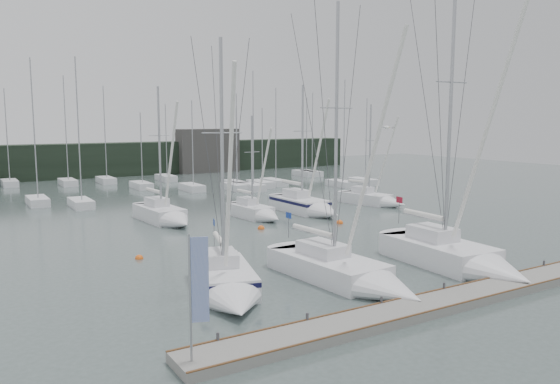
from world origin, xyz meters
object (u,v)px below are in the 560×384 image
(dock_banner, at_px, (196,287))
(buoy_d, at_px, (340,223))
(sailboat_near_right, at_px, (465,260))
(sailboat_mid_c, at_px, (258,213))
(buoy_b, at_px, (261,229))
(sailboat_near_center, at_px, (356,277))
(sailboat_mid_d, at_px, (309,207))
(sailboat_near_left, at_px, (228,286))
(sailboat_mid_e, at_px, (377,200))
(sailboat_mid_b, at_px, (167,217))
(buoy_c, at_px, (139,259))
(buoy_a, at_px, (205,254))

(dock_banner, xyz_separation_m, buoy_d, (20.48, 18.82, -2.99))
(sailboat_near_right, relative_size, sailboat_mid_c, 1.89)
(buoy_b, xyz_separation_m, dock_banner, (-13.83, -20.22, 2.99))
(sailboat_near_center, bearing_deg, sailboat_mid_d, 57.53)
(sailboat_near_right, distance_m, buoy_b, 17.03)
(sailboat_near_left, bearing_deg, sailboat_mid_e, 52.19)
(sailboat_near_center, height_order, sailboat_mid_b, sailboat_near_center)
(sailboat_near_center, height_order, buoy_c, sailboat_near_center)
(sailboat_mid_d, bearing_deg, sailboat_near_center, -119.23)
(buoy_a, distance_m, buoy_b, 8.78)
(buoy_a, bearing_deg, sailboat_mid_e, 22.69)
(sailboat_near_center, height_order, buoy_b, sailboat_near_center)
(sailboat_near_center, distance_m, buoy_a, 11.10)
(sailboat_mid_e, xyz_separation_m, buoy_b, (-15.73, -4.30, -0.52))
(sailboat_mid_d, height_order, buoy_a, sailboat_mid_d)
(sailboat_near_center, xyz_separation_m, buoy_c, (-7.77, 11.46, -0.54))
(buoy_b, bearing_deg, buoy_c, -159.17)
(sailboat_mid_d, distance_m, buoy_c, 19.75)
(sailboat_mid_c, bearing_deg, sailboat_near_right, -89.10)
(sailboat_near_center, xyz_separation_m, sailboat_near_right, (7.10, -0.93, 0.10))
(buoy_d, bearing_deg, sailboat_near_left, -142.76)
(buoy_c, relative_size, buoy_d, 0.86)
(sailboat_near_center, relative_size, sailboat_near_right, 0.86)
(buoy_d, bearing_deg, buoy_b, 168.06)
(buoy_a, bearing_deg, sailboat_near_left, -106.52)
(dock_banner, height_order, buoy_d, dock_banner)
(sailboat_mid_e, xyz_separation_m, buoy_c, (-26.72, -8.48, -0.52))
(sailboat_mid_d, height_order, buoy_c, sailboat_mid_d)
(sailboat_near_right, bearing_deg, sailboat_mid_e, 63.54)
(sailboat_near_center, xyz_separation_m, buoy_b, (3.21, 15.63, -0.54))
(buoy_a, relative_size, buoy_b, 1.02)
(buoy_b, relative_size, dock_banner, 0.13)
(sailboat_mid_d, relative_size, buoy_b, 22.41)
(buoy_d, bearing_deg, sailboat_mid_b, 148.72)
(sailboat_mid_d, bearing_deg, buoy_c, -157.61)
(sailboat_mid_b, height_order, sailboat_mid_d, sailboat_mid_d)
(buoy_c, bearing_deg, sailboat_near_right, -39.78)
(sailboat_mid_b, distance_m, buoy_d, 14.26)
(sailboat_near_center, bearing_deg, sailboat_near_right, -11.82)
(sailboat_mid_d, distance_m, dock_banner, 31.88)
(sailboat_mid_d, xyz_separation_m, dock_banner, (-20.95, -23.92, 2.36))
(sailboat_near_left, height_order, buoy_b, sailboat_near_left)
(sailboat_mid_e, relative_size, buoy_c, 21.07)
(buoy_c, relative_size, dock_banner, 0.12)
(sailboat_mid_d, height_order, dock_banner, sailboat_mid_d)
(buoy_d, bearing_deg, dock_banner, -137.43)
(sailboat_near_left, height_order, sailboat_mid_d, sailboat_near_left)
(buoy_d, bearing_deg, sailboat_near_right, -100.31)
(sailboat_near_right, distance_m, sailboat_mid_c, 20.49)
(sailboat_mid_c, height_order, buoy_b, sailboat_mid_c)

